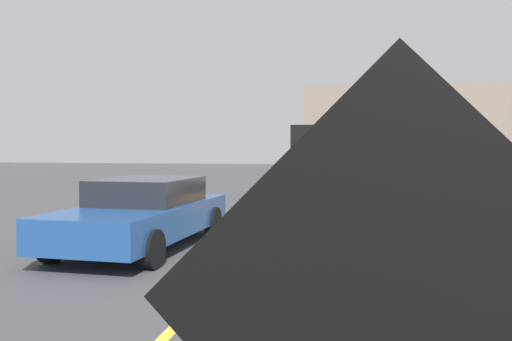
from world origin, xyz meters
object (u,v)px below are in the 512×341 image
traffic_cone_mid_lane (315,287)px  traffic_cone_far_lane (305,239)px  roadwork_sign (396,329)px  highway_guide_sign (394,121)px  traffic_cone_curbside (311,214)px  pickup_car (144,213)px  arrow_board_trailer (316,196)px  box_truck (360,154)px

traffic_cone_mid_lane → traffic_cone_far_lane: traffic_cone_far_lane is taller
roadwork_sign → highway_guide_sign: (2.16, 27.01, 1.95)m
traffic_cone_far_lane → traffic_cone_curbside: bearing=92.4°
pickup_car → traffic_cone_curbside: pickup_car is taller
arrow_board_trailer → traffic_cone_far_lane: bearing=-88.0°
roadwork_sign → pickup_car: (-4.19, 8.10, -0.77)m
pickup_car → traffic_cone_far_lane: (3.27, -0.32, -0.37)m
pickup_car → traffic_cone_far_lane: pickup_car is taller
roadwork_sign → traffic_cone_mid_lane: roadwork_sign is taller
pickup_car → traffic_cone_mid_lane: (3.64, -3.44, -0.39)m
highway_guide_sign → traffic_cone_curbside: highway_guide_sign is taller
arrow_board_trailer → highway_guide_sign: highway_guide_sign is taller
roadwork_sign → arrow_board_trailer: arrow_board_trailer is taller
arrow_board_trailer → traffic_cone_mid_lane: 9.79m
arrow_board_trailer → traffic_cone_mid_lane: arrow_board_trailer is taller
box_truck → traffic_cone_curbside: size_ratio=10.18×
highway_guide_sign → traffic_cone_far_lane: 19.72m
roadwork_sign → box_truck: box_truck is taller
highway_guide_sign → arrow_board_trailer: bearing=-104.8°
box_truck → highway_guide_sign: (1.89, 6.59, 1.70)m
highway_guide_sign → traffic_cone_far_lane: bearing=-99.1°
highway_guide_sign → roadwork_sign: bearing=-94.6°
arrow_board_trailer → highway_guide_sign: size_ratio=0.54×
highway_guide_sign → pickup_car: bearing=-108.6°
box_truck → traffic_cone_mid_lane: bearing=-93.0°
roadwork_sign → traffic_cone_mid_lane: 4.83m
traffic_cone_far_lane → traffic_cone_curbside: 3.16m
pickup_car → highway_guide_sign: highway_guide_sign is taller
highway_guide_sign → traffic_cone_mid_lane: 22.73m
pickup_car → traffic_cone_curbside: bearing=42.1°
arrow_board_trailer → traffic_cone_mid_lane: size_ratio=4.25×
roadwork_sign → box_truck: 20.42m
box_truck → traffic_cone_curbside: (-1.32, -9.48, -1.35)m
box_truck → highway_guide_sign: bearing=74.0°
box_truck → highway_guide_sign: highway_guide_sign is taller
box_truck → traffic_cone_mid_lane: (-0.82, -15.76, -1.41)m
pickup_car → highway_guide_sign: 20.13m
pickup_car → traffic_cone_far_lane: 3.30m
traffic_cone_far_lane → box_truck: bearing=84.6°
arrow_board_trailer → traffic_cone_curbside: size_ratio=3.56×
box_truck → traffic_cone_curbside: bearing=-98.0°
pickup_car → highway_guide_sign: (6.35, 18.91, 2.72)m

